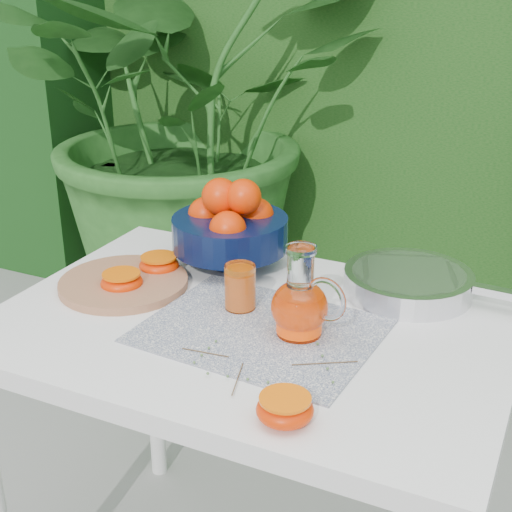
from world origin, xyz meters
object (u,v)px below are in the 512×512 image
at_px(fruit_bowl, 230,225).
at_px(white_table, 252,356).
at_px(saute_pan, 410,282).
at_px(juice_pitcher, 301,305).
at_px(cutting_board, 124,283).

bearing_deg(fruit_bowl, white_table, -54.49).
distance_m(fruit_bowl, saute_pan, 0.42).
height_order(white_table, fruit_bowl, fruit_bowl).
relative_size(fruit_bowl, saute_pan, 0.72).
xyz_separation_m(juice_pitcher, saute_pan, (0.14, 0.27, -0.04)).
bearing_deg(saute_pan, white_table, -134.57).
bearing_deg(saute_pan, fruit_bowl, -176.92).
xyz_separation_m(fruit_bowl, saute_pan, (0.41, 0.02, -0.07)).
bearing_deg(juice_pitcher, saute_pan, 62.28).
height_order(white_table, juice_pitcher, juice_pitcher).
bearing_deg(cutting_board, fruit_bowl, 54.15).
bearing_deg(white_table, juice_pitcher, -8.15).
height_order(juice_pitcher, saute_pan, juice_pitcher).
distance_m(juice_pitcher, saute_pan, 0.31).
relative_size(cutting_board, juice_pitcher, 1.57).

